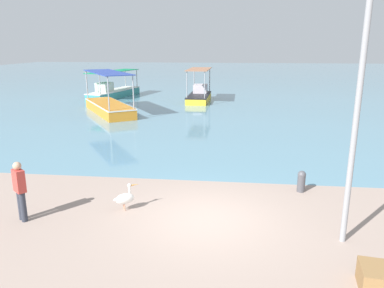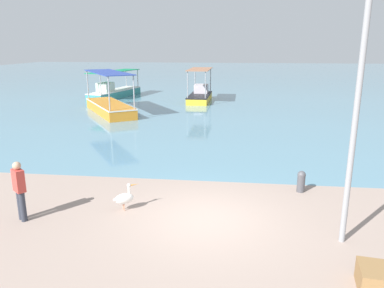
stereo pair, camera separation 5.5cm
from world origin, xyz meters
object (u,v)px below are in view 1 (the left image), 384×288
Objects in this scene: fishing_boat_far_left at (109,106)px; fishing_boat_center at (113,91)px; pelican at (125,198)px; mooring_bollard at (301,181)px; fishing_boat_far_right at (199,94)px; fisherman_standing at (20,190)px; cargo_crate at (374,278)px; lamp_post at (359,95)px.

fishing_boat_far_left is 8.11m from fishing_boat_center.
pelican is at bearing -69.74° from fishing_boat_far_left.
fishing_boat_far_left is 9.24× the size of mooring_bollard.
fisherman_standing is (-2.64, -23.24, 0.33)m from fishing_boat_far_right.
fishing_boat_far_right is at bearing -7.21° from fishing_boat_center.
fishing_boat_far_right is 6.64× the size of cargo_crate.
fishing_boat_center reaches higher than pelican.
mooring_bollard is (13.33, -21.23, -0.20)m from fishing_boat_center.
fishing_boat_far_right is 23.39m from fisherman_standing.
fisherman_standing is at bearing -96.47° from fishing_boat_far_right.
fisherman_standing is at bearing -159.81° from pelican.
fishing_boat_far_right reaches higher than mooring_bollard.
lamp_post is at bearing 92.76° from cargo_crate.
cargo_crate is (5.93, -25.30, -0.33)m from fishing_boat_far_right.
mooring_bollard is (5.36, 2.07, 0.01)m from pelican.
fisherman_standing is (-7.97, -3.03, 0.52)m from mooring_bollard.
fisherman_standing reaches higher than mooring_bollard.
fishing_boat_far_left is 20.49m from lamp_post.
fisherman_standing is at bearing -159.21° from mooring_bollard.
fishing_boat_far_right is 25.98m from cargo_crate.
lamp_post reaches higher than cargo_crate.
fishing_boat_far_right is at bearing 49.72° from fishing_boat_far_left.
fishing_boat_far_left reaches higher than cargo_crate.
lamp_post is at bearing -76.00° from fishing_boat_far_right.
fishing_boat_far_left reaches higher than fishing_boat_far_right.
pelican is 6.79m from lamp_post.
fishing_boat_far_right is 0.74× the size of fishing_boat_center.
fishing_boat_far_left reaches higher than pelican.
lamp_post is at bearing -60.48° from fishing_boat_center.
pelican is at bearing -90.05° from fishing_boat_far_right.
fishing_boat_far_left reaches higher than fishing_boat_center.
cargo_crate is at bearing -62.12° from fishing_boat_center.
cargo_crate is (0.09, -1.89, -3.38)m from lamp_post.
pelican reaches higher than cargo_crate.
lamp_post is at bearing -10.84° from pelican.
fishing_boat_center is at bearing 106.10° from fishing_boat_far_left.
cargo_crate is at bearing -13.48° from fisherman_standing.
mooring_bollard is 8.54m from fisherman_standing.
fisherman_standing is at bearing -79.31° from fishing_boat_far_left.
lamp_post reaches higher than fishing_boat_far_left.
fisherman_standing is at bearing -77.55° from fishing_boat_center.
fishing_boat_far_right reaches higher than fisherman_standing.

